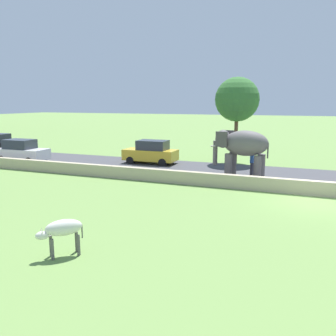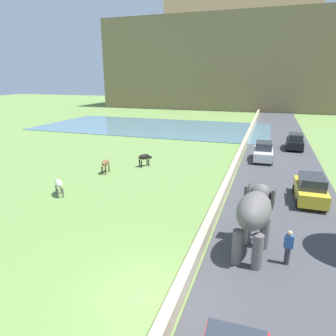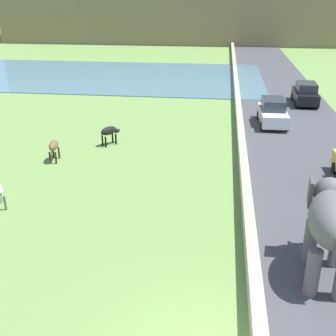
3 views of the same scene
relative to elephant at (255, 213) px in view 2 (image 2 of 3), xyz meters
The scene contains 14 objects.
ground_plane 5.73m from the elephant, 130.12° to the right, with size 220.00×220.00×0.00m, color #6B8E47.
road_surface 16.10m from the elephant, 84.45° to the left, with size 7.00×120.00×0.06m, color #424247.
barrier_wall 14.18m from the elephant, 99.21° to the left, with size 0.40×110.00×0.75m, color tan.
lake 37.14m from the elephant, 118.08° to the left, with size 36.00×18.00×0.08m, color slate.
hill_distant 74.54m from the elephant, 97.34° to the left, with size 64.00×28.00×21.60m, color #7F6B4C.
fort_on_hill 77.35m from the elephant, 97.17° to the left, with size 38.09×8.00×6.59m.
elephant is the anchor object (origin of this frame).
person_beside_elephant 1.93m from the elephant, 16.23° to the right, with size 0.36×0.22×1.63m.
car_yellow 8.03m from the elephant, 66.88° to the left, with size 1.83×4.02×1.80m.
car_black 23.07m from the elephant, 82.22° to the left, with size 1.88×4.04×1.80m.
car_white 16.82m from the elephant, 90.10° to the left, with size 1.86×4.04×1.80m.
cow_brown 15.10m from the elephant, 145.21° to the left, with size 0.60×1.42×1.15m.
cow_black 15.26m from the elephant, 131.25° to the left, with size 1.09×1.31×1.15m.
cow_white 13.20m from the elephant, 166.32° to the left, with size 1.24×1.20×1.15m.
Camera 2 is at (3.70, -8.52, 7.70)m, focal length 32.29 mm.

